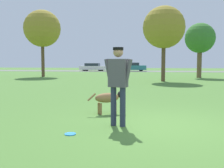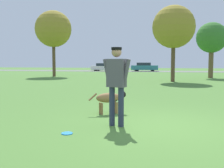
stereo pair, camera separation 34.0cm
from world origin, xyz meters
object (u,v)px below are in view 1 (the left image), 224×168
at_px(dog, 109,98).
at_px(parked_car_teal, 133,67).
at_px(tree_far_left, 42,29).
at_px(tree_far_right, 200,39).
at_px(tree_mid_center, 164,28).
at_px(parked_car_white, 93,67).
at_px(frisbee, 70,134).
at_px(person, 118,79).

height_order(dog, parked_car_teal, parked_car_teal).
bearing_deg(tree_far_left, tree_far_right, 1.73).
bearing_deg(tree_mid_center, tree_far_right, 56.63).
height_order(tree_far_right, parked_car_white, tree_far_right).
relative_size(dog, parked_car_white, 0.23).
distance_m(tree_far_right, parked_car_teal, 18.55).
relative_size(frisbee, tree_far_right, 0.05).
distance_m(dog, tree_far_left, 20.69).
bearing_deg(parked_car_white, parked_car_teal, 0.38).
height_order(dog, tree_far_left, tree_far_left).
relative_size(person, tree_far_right, 0.35).
xyz_separation_m(parked_car_white, parked_car_teal, (6.62, -0.11, 0.06)).
distance_m(frisbee, parked_car_white, 38.17).
bearing_deg(parked_car_white, person, -74.59).
height_order(tree_mid_center, parked_car_teal, tree_mid_center).
bearing_deg(person, tree_mid_center, 99.51).
distance_m(tree_mid_center, parked_car_teal, 22.61).
bearing_deg(parked_car_teal, tree_mid_center, -81.30).
distance_m(dog, parked_car_white, 36.08).
xyz_separation_m(dog, frisbee, (-0.41, -2.24, -0.42)).
bearing_deg(dog, tree_far_left, 87.03).
bearing_deg(tree_mid_center, parked_car_teal, 100.28).
bearing_deg(parked_car_teal, frisbee, -89.07).
bearing_deg(tree_far_left, person, -61.91).
bearing_deg(tree_mid_center, parked_car_white, 115.62).
xyz_separation_m(person, tree_mid_center, (1.50, 14.28, 2.95)).
height_order(tree_far_left, tree_far_right, tree_far_left).
bearing_deg(tree_far_left, parked_car_teal, 65.84).
distance_m(tree_mid_center, parked_car_white, 24.77).
height_order(tree_far_left, tree_mid_center, tree_far_left).
xyz_separation_m(person, parked_car_teal, (-2.49, 36.29, -0.37)).
xyz_separation_m(frisbee, parked_car_teal, (-1.63, 37.15, 0.69)).
bearing_deg(person, parked_car_white, 119.57).
distance_m(tree_far_right, parked_car_white, 22.16).
bearing_deg(tree_far_left, tree_mid_center, -22.40).
bearing_deg(person, dog, 123.47).
relative_size(frisbee, parked_car_teal, 0.05).
relative_size(tree_far_right, tree_mid_center, 0.90).
distance_m(tree_far_right, tree_mid_center, 6.34).
bearing_deg(parked_car_white, tree_mid_center, -63.01).
bearing_deg(parked_car_white, tree_far_left, -92.25).
xyz_separation_m(person, frisbee, (-0.86, -0.86, -1.06)).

